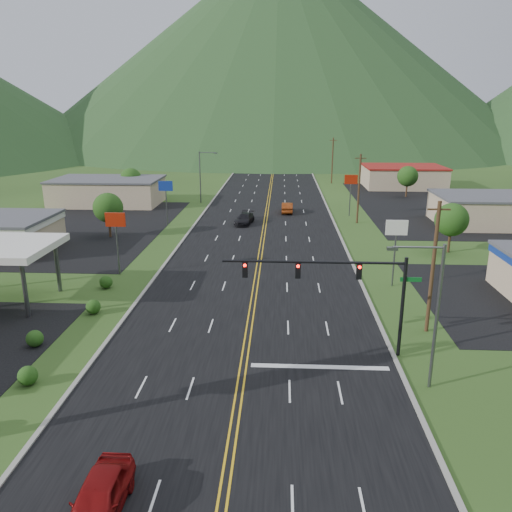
{
  "coord_description": "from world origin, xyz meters",
  "views": [
    {
      "loc": [
        2.33,
        -17.33,
        16.33
      ],
      "look_at": [
        0.3,
        22.21,
        4.5
      ],
      "focal_mm": 35.0,
      "sensor_mm": 36.0,
      "label": 1
    }
  ],
  "objects_px": {
    "traffic_signal": "(343,281)",
    "streetlight_west": "(202,173)",
    "car_red_near": "(99,499)",
    "car_dark_mid": "(245,219)",
    "streetlight_east": "(432,308)",
    "car_red_far": "(287,208)"
  },
  "relations": [
    {
      "from": "traffic_signal",
      "to": "streetlight_east",
      "type": "height_order",
      "value": "streetlight_east"
    },
    {
      "from": "streetlight_east",
      "to": "streetlight_west",
      "type": "relative_size",
      "value": 1.0
    },
    {
      "from": "car_red_near",
      "to": "car_red_far",
      "type": "distance_m",
      "value": 63.29
    },
    {
      "from": "car_dark_mid",
      "to": "traffic_signal",
      "type": "bearing_deg",
      "value": -66.96
    },
    {
      "from": "streetlight_west",
      "to": "car_red_near",
      "type": "relative_size",
      "value": 1.83
    },
    {
      "from": "car_red_far",
      "to": "streetlight_east",
      "type": "bearing_deg",
      "value": 99.45
    },
    {
      "from": "car_red_far",
      "to": "traffic_signal",
      "type": "bearing_deg",
      "value": 94.62
    },
    {
      "from": "streetlight_east",
      "to": "car_red_far",
      "type": "xyz_separation_m",
      "value": [
        -7.87,
        51.86,
        -4.36
      ]
    },
    {
      "from": "streetlight_east",
      "to": "traffic_signal",
      "type": "bearing_deg",
      "value": 139.61
    },
    {
      "from": "streetlight_east",
      "to": "car_dark_mid",
      "type": "xyz_separation_m",
      "value": [
        -14.15,
        43.39,
        -4.42
      ]
    },
    {
      "from": "car_red_near",
      "to": "streetlight_east",
      "type": "bearing_deg",
      "value": 33.8
    },
    {
      "from": "streetlight_east",
      "to": "car_red_near",
      "type": "relative_size",
      "value": 1.83
    },
    {
      "from": "traffic_signal",
      "to": "streetlight_west",
      "type": "xyz_separation_m",
      "value": [
        -18.16,
        56.0,
        -0.15
      ]
    },
    {
      "from": "traffic_signal",
      "to": "car_dark_mid",
      "type": "height_order",
      "value": "traffic_signal"
    },
    {
      "from": "traffic_signal",
      "to": "streetlight_east",
      "type": "distance_m",
      "value": 6.17
    },
    {
      "from": "car_dark_mid",
      "to": "car_red_far",
      "type": "distance_m",
      "value": 10.54
    },
    {
      "from": "car_red_near",
      "to": "car_dark_mid",
      "type": "relative_size",
      "value": 0.94
    },
    {
      "from": "streetlight_east",
      "to": "car_red_near",
      "type": "distance_m",
      "value": 19.97
    },
    {
      "from": "traffic_signal",
      "to": "streetlight_west",
      "type": "bearing_deg",
      "value": 107.97
    },
    {
      "from": "streetlight_west",
      "to": "car_red_near",
      "type": "bearing_deg",
      "value": -84.61
    },
    {
      "from": "streetlight_east",
      "to": "car_dark_mid",
      "type": "bearing_deg",
      "value": 108.06
    },
    {
      "from": "streetlight_east",
      "to": "streetlight_west",
      "type": "xyz_separation_m",
      "value": [
        -22.86,
        60.0,
        0.0
      ]
    }
  ]
}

